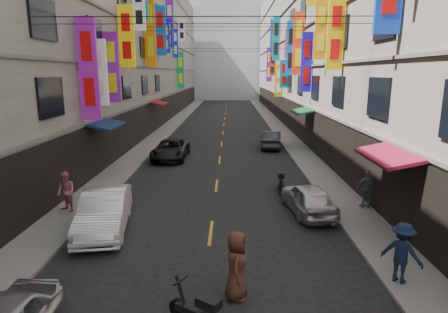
{
  "coord_description": "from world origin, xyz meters",
  "views": [
    {
      "loc": [
        0.7,
        5.02,
        5.81
      ],
      "look_at": [
        0.58,
        12.97,
        4.04
      ],
      "focal_mm": 30.0,
      "sensor_mm": 36.0,
      "label": 1
    }
  ],
  "objects_px": {
    "scooter_far_right": "(281,183)",
    "car_right_mid": "(308,198)",
    "car_left_mid": "(104,211)",
    "car_right_far": "(271,139)",
    "pedestrian_rnear": "(402,253)",
    "pedestrian_rfar": "(367,189)",
    "pedestrian_lfar": "(66,192)",
    "pedestrian_crossing": "(237,265)",
    "car_left_far": "(171,149)",
    "scooter_crossing": "(201,311)"
  },
  "relations": [
    {
      "from": "scooter_far_right",
      "to": "car_right_mid",
      "type": "xyz_separation_m",
      "value": [
        0.72,
        -3.04,
        0.21
      ]
    },
    {
      "from": "car_left_mid",
      "to": "car_right_far",
      "type": "xyz_separation_m",
      "value": [
        8.0,
        16.16,
        -0.07
      ]
    },
    {
      "from": "car_left_mid",
      "to": "pedestrian_rnear",
      "type": "distance_m",
      "value": 10.13
    },
    {
      "from": "scooter_far_right",
      "to": "car_right_mid",
      "type": "height_order",
      "value": "car_right_mid"
    },
    {
      "from": "car_right_mid",
      "to": "pedestrian_rnear",
      "type": "distance_m",
      "value": 5.72
    },
    {
      "from": "pedestrian_rfar",
      "to": "car_left_mid",
      "type": "bearing_deg",
      "value": 3.38
    },
    {
      "from": "pedestrian_lfar",
      "to": "pedestrian_crossing",
      "type": "relative_size",
      "value": 0.92
    },
    {
      "from": "car_right_mid",
      "to": "pedestrian_rnear",
      "type": "relative_size",
      "value": 2.21
    },
    {
      "from": "car_left_far",
      "to": "car_right_far",
      "type": "bearing_deg",
      "value": 29.47
    },
    {
      "from": "pedestrian_crossing",
      "to": "pedestrian_lfar",
      "type": "bearing_deg",
      "value": 54.38
    },
    {
      "from": "car_left_mid",
      "to": "car_right_far",
      "type": "relative_size",
      "value": 1.11
    },
    {
      "from": "car_right_mid",
      "to": "car_right_far",
      "type": "height_order",
      "value": "car_right_far"
    },
    {
      "from": "car_left_far",
      "to": "car_right_mid",
      "type": "distance_m",
      "value": 12.64
    },
    {
      "from": "car_right_far",
      "to": "car_right_mid",
      "type": "bearing_deg",
      "value": 98.08
    },
    {
      "from": "scooter_crossing",
      "to": "car_left_far",
      "type": "distance_m",
      "value": 18.03
    },
    {
      "from": "car_left_far",
      "to": "pedestrian_crossing",
      "type": "distance_m",
      "value": 17.0
    },
    {
      "from": "pedestrian_lfar",
      "to": "pedestrian_rfar",
      "type": "distance_m",
      "value": 12.76
    },
    {
      "from": "scooter_crossing",
      "to": "pedestrian_lfar",
      "type": "height_order",
      "value": "pedestrian_lfar"
    },
    {
      "from": "car_right_mid",
      "to": "pedestrian_rfar",
      "type": "xyz_separation_m",
      "value": [
        2.6,
        0.4,
        0.31
      ]
    },
    {
      "from": "scooter_crossing",
      "to": "car_left_far",
      "type": "bearing_deg",
      "value": 43.42
    },
    {
      "from": "car_left_far",
      "to": "car_right_mid",
      "type": "height_order",
      "value": "car_left_far"
    },
    {
      "from": "car_left_mid",
      "to": "pedestrian_crossing",
      "type": "distance_m",
      "value": 6.51
    },
    {
      "from": "scooter_far_right",
      "to": "car_left_mid",
      "type": "distance_m",
      "value": 8.81
    },
    {
      "from": "pedestrian_rfar",
      "to": "pedestrian_rnear",
      "type": "bearing_deg",
      "value": 70.18
    },
    {
      "from": "pedestrian_lfar",
      "to": "car_left_far",
      "type": "bearing_deg",
      "value": 110.2
    },
    {
      "from": "pedestrian_lfar",
      "to": "scooter_crossing",
      "type": "bearing_deg",
      "value": -14.37
    },
    {
      "from": "car_right_mid",
      "to": "pedestrian_crossing",
      "type": "relative_size",
      "value": 2.06
    },
    {
      "from": "pedestrian_lfar",
      "to": "car_right_far",
      "type": "bearing_deg",
      "value": 89.91
    },
    {
      "from": "pedestrian_rfar",
      "to": "car_right_far",
      "type": "bearing_deg",
      "value": -88.27
    },
    {
      "from": "pedestrian_lfar",
      "to": "pedestrian_rfar",
      "type": "bearing_deg",
      "value": 37.84
    },
    {
      "from": "scooter_far_right",
      "to": "pedestrian_rnear",
      "type": "distance_m",
      "value": 8.85
    },
    {
      "from": "pedestrian_rnear",
      "to": "car_right_mid",
      "type": "bearing_deg",
      "value": -34.97
    },
    {
      "from": "pedestrian_crossing",
      "to": "car_right_far",
      "type": "bearing_deg",
      "value": -4.11
    },
    {
      "from": "car_right_far",
      "to": "pedestrian_rfar",
      "type": "bearing_deg",
      "value": 108.7
    },
    {
      "from": "car_left_far",
      "to": "scooter_crossing",
      "type": "bearing_deg",
      "value": -77.98
    },
    {
      "from": "pedestrian_rfar",
      "to": "scooter_far_right",
      "type": "bearing_deg",
      "value": -47.4
    },
    {
      "from": "car_left_mid",
      "to": "pedestrian_crossing",
      "type": "bearing_deg",
      "value": -50.95
    },
    {
      "from": "scooter_far_right",
      "to": "pedestrian_lfar",
      "type": "bearing_deg",
      "value": 27.01
    },
    {
      "from": "car_right_mid",
      "to": "car_left_far",
      "type": "bearing_deg",
      "value": -62.38
    },
    {
      "from": "car_right_far",
      "to": "pedestrian_lfar",
      "type": "height_order",
      "value": "pedestrian_lfar"
    },
    {
      "from": "pedestrian_rnear",
      "to": "car_left_far",
      "type": "bearing_deg",
      "value": -20.44
    },
    {
      "from": "scooter_far_right",
      "to": "car_right_far",
      "type": "height_order",
      "value": "car_right_far"
    },
    {
      "from": "car_right_far",
      "to": "pedestrian_rfar",
      "type": "height_order",
      "value": "pedestrian_rfar"
    },
    {
      "from": "car_left_far",
      "to": "pedestrian_rfar",
      "type": "relative_size",
      "value": 2.82
    },
    {
      "from": "pedestrian_rnear",
      "to": "pedestrian_crossing",
      "type": "bearing_deg",
      "value": 48.74
    },
    {
      "from": "scooter_far_right",
      "to": "car_right_mid",
      "type": "bearing_deg",
      "value": 110.93
    },
    {
      "from": "pedestrian_lfar",
      "to": "pedestrian_crossing",
      "type": "xyz_separation_m",
      "value": [
        7.03,
        -5.93,
        -0.05
      ]
    },
    {
      "from": "pedestrian_lfar",
      "to": "pedestrian_rfar",
      "type": "xyz_separation_m",
      "value": [
        12.74,
        0.67,
        -0.01
      ]
    },
    {
      "from": "car_left_far",
      "to": "pedestrian_lfar",
      "type": "bearing_deg",
      "value": -103.64
    },
    {
      "from": "pedestrian_rfar",
      "to": "pedestrian_crossing",
      "type": "height_order",
      "value": "pedestrian_crossing"
    }
  ]
}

